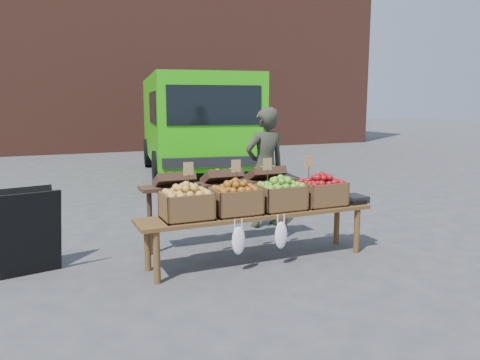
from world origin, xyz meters
name	(u,v)px	position (x,y,z in m)	size (l,w,h in m)	color
ground	(244,270)	(0.00, 0.00, 0.00)	(80.00, 80.00, 0.00)	#48484A
brick_building	(81,17)	(0.00, 15.00, 5.00)	(24.00, 4.00, 10.00)	brown
delivery_van	(195,126)	(1.74, 6.80, 1.19)	(2.44, 5.33, 2.39)	#26BA0B
vendor	(265,168)	(1.03, 1.55, 0.85)	(0.62, 0.41, 1.71)	#2F3124
chalkboard_sign	(28,232)	(-2.07, 0.80, 0.45)	(0.60, 0.33, 0.91)	black
back_table	(222,204)	(0.12, 0.94, 0.52)	(2.10, 0.44, 1.04)	#392419
display_bench	(258,236)	(0.27, 0.22, 0.28)	(2.70, 0.56, 0.57)	brown
crate_golden_apples	(187,206)	(-0.56, 0.22, 0.71)	(0.50, 0.40, 0.28)	gold
crate_russet_pears	(235,201)	(-0.01, 0.22, 0.71)	(0.50, 0.40, 0.28)	#AA5213
crate_red_apples	(280,197)	(0.54, 0.22, 0.71)	(0.50, 0.40, 0.28)	#368417
crate_green_apples	(321,193)	(1.09, 0.22, 0.71)	(0.50, 0.40, 0.28)	maroon
weighing_scale	(351,199)	(1.52, 0.22, 0.61)	(0.34, 0.30, 0.08)	black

